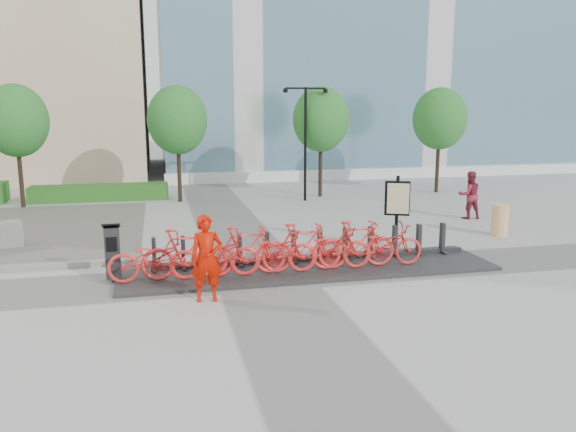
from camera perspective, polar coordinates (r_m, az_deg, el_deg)
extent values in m
plane|color=#9C9C9A|center=(14.01, -2.61, -6.14)|extent=(120.00, 120.00, 0.00)
cube|color=#1D6B1B|center=(26.76, -18.53, 2.28)|extent=(6.00, 1.20, 0.70)
cylinder|color=black|center=(25.92, -25.54, 4.08)|extent=(0.18, 0.18, 3.00)
ellipsoid|color=#175B1C|center=(25.79, -25.93, 8.71)|extent=(2.60, 2.60, 2.99)
cylinder|color=black|center=(25.32, -11.00, 4.80)|extent=(0.18, 0.18, 3.00)
ellipsoid|color=#175B1C|center=(25.19, -11.18, 9.56)|extent=(2.60, 2.60, 2.99)
cylinder|color=black|center=(26.37, 3.31, 5.22)|extent=(0.18, 0.18, 3.00)
ellipsoid|color=#175B1C|center=(26.25, 3.36, 9.79)|extent=(2.60, 2.60, 2.99)
cylinder|color=black|center=(28.64, 14.95, 5.32)|extent=(0.18, 0.18, 3.00)
ellipsoid|color=#175B1C|center=(28.53, 15.16, 9.52)|extent=(2.60, 2.60, 2.99)
cylinder|color=black|center=(25.06, 1.77, 7.23)|extent=(0.12, 0.12, 5.00)
cube|color=black|center=(24.91, 0.78, 12.85)|extent=(0.90, 0.08, 0.08)
cube|color=black|center=(25.14, 2.82, 12.82)|extent=(0.90, 0.08, 0.08)
cylinder|color=black|center=(24.81, -0.26, 12.63)|extent=(0.20, 0.20, 0.18)
cylinder|color=black|center=(25.27, 3.82, 12.57)|extent=(0.20, 0.20, 0.18)
cube|color=#2B2B2B|center=(14.55, 2.23, -5.31)|extent=(9.60, 2.40, 0.08)
imported|color=red|center=(13.57, -13.48, -4.19)|extent=(2.12, 0.74, 1.11)
imported|color=red|center=(13.57, -10.44, -3.81)|extent=(2.06, 0.58, 1.24)
imported|color=red|center=(13.63, -7.40, -3.92)|extent=(2.12, 0.74, 1.11)
imported|color=red|center=(13.70, -4.41, -3.52)|extent=(2.06, 0.58, 1.24)
imported|color=red|center=(13.84, -1.45, -3.60)|extent=(2.12, 0.74, 1.11)
imported|color=red|center=(13.98, 1.44, -3.19)|extent=(2.06, 0.58, 1.24)
imported|color=red|center=(14.19, 4.26, -3.26)|extent=(2.12, 0.74, 1.11)
imported|color=red|center=(14.40, 7.00, -2.85)|extent=(2.06, 0.58, 1.24)
imported|color=red|center=(14.67, 9.65, -2.91)|extent=(2.12, 0.74, 1.11)
cube|color=black|center=(14.05, -17.39, -3.59)|extent=(0.36, 0.31, 1.25)
cube|color=black|center=(13.91, -17.54, -0.94)|extent=(0.43, 0.37, 0.16)
cube|color=black|center=(13.84, -17.49, -2.77)|extent=(0.25, 0.03, 0.35)
imported|color=#C11000|center=(12.15, -8.28, -4.27)|extent=(0.69, 0.46, 1.89)
imported|color=maroon|center=(22.14, 17.94, 2.04)|extent=(0.92, 0.75, 1.79)
cylinder|color=orange|center=(19.56, 20.71, -0.37)|extent=(0.65, 0.65, 1.03)
cylinder|color=black|center=(16.53, 10.99, 0.24)|extent=(0.10, 0.10, 2.20)
cube|color=black|center=(16.45, 11.04, 1.78)|extent=(0.70, 0.38, 1.00)
cube|color=beige|center=(16.40, 11.13, 1.75)|extent=(0.58, 0.26, 0.88)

